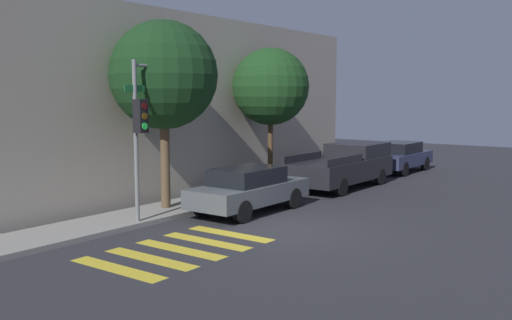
# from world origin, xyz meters

# --- Properties ---
(ground_plane) EXTENTS (60.00, 60.00, 0.00)m
(ground_plane) POSITION_xyz_m (0.00, 0.00, 0.00)
(ground_plane) COLOR #28282D
(sidewalk) EXTENTS (26.00, 1.88, 0.14)m
(sidewalk) POSITION_xyz_m (0.00, 4.14, 0.07)
(sidewalk) COLOR gray
(sidewalk) RESTS_ON ground
(building_row) EXTENTS (26.00, 6.00, 6.49)m
(building_row) POSITION_xyz_m (0.00, 8.48, 3.24)
(building_row) COLOR #A89E8E
(building_row) RESTS_ON ground
(crosswalk) EXTENTS (4.20, 2.60, 0.00)m
(crosswalk) POSITION_xyz_m (-3.07, 0.80, 0.00)
(crosswalk) COLOR gold
(crosswalk) RESTS_ON ground
(traffic_light_pole) EXTENTS (2.71, 0.56, 4.56)m
(traffic_light_pole) POSITION_xyz_m (-1.44, 3.37, 3.20)
(traffic_light_pole) COLOR slate
(traffic_light_pole) RESTS_ON ground
(sedan_near_corner) EXTENTS (4.28, 1.75, 1.40)m
(sedan_near_corner) POSITION_xyz_m (1.31, 2.10, 0.74)
(sedan_near_corner) COLOR #4C5156
(sedan_near_corner) RESTS_ON ground
(pickup_truck) EXTENTS (5.36, 2.08, 1.67)m
(pickup_truck) POSITION_xyz_m (7.54, 2.10, 0.86)
(pickup_truck) COLOR black
(pickup_truck) RESTS_ON ground
(sedan_middle) EXTENTS (4.27, 1.78, 1.42)m
(sedan_middle) POSITION_xyz_m (13.07, 2.10, 0.75)
(sedan_middle) COLOR #2D3351
(sedan_middle) RESTS_ON ground
(tree_near_corner) EXTENTS (3.31, 3.31, 5.88)m
(tree_near_corner) POSITION_xyz_m (-0.15, 4.23, 4.21)
(tree_near_corner) COLOR brown
(tree_near_corner) RESTS_ON ground
(tree_midblock) EXTENTS (2.96, 2.96, 5.42)m
(tree_midblock) POSITION_xyz_m (5.50, 4.23, 3.93)
(tree_midblock) COLOR #4C3823
(tree_midblock) RESTS_ON ground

